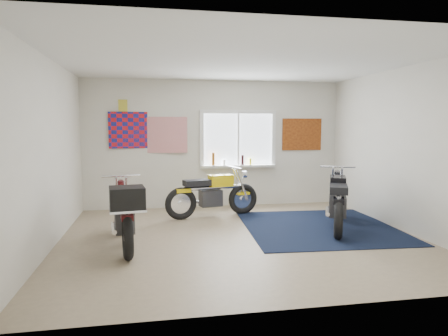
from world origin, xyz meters
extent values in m
plane|color=#9E896B|center=(0.00, 0.00, 0.00)|extent=(5.50, 5.50, 0.00)
plane|color=white|center=(0.00, 0.00, 2.70)|extent=(5.50, 5.50, 0.00)
plane|color=silver|center=(0.00, 2.50, 1.35)|extent=(5.50, 0.00, 5.50)
plane|color=silver|center=(0.00, -2.50, 1.35)|extent=(5.50, 0.00, 5.50)
plane|color=silver|center=(-2.75, 0.00, 1.35)|extent=(0.00, 5.00, 5.00)
plane|color=silver|center=(2.75, 0.00, 1.35)|extent=(0.00, 5.00, 5.00)
cube|color=black|center=(1.48, 0.36, 0.01)|extent=(2.65, 2.75, 0.01)
cube|color=white|center=(0.50, 2.48, 1.45)|extent=(1.50, 0.02, 1.10)
cube|color=white|center=(0.50, 2.47, 2.04)|extent=(1.66, 0.06, 0.08)
cube|color=white|center=(0.50, 2.47, 0.86)|extent=(1.66, 0.06, 0.08)
cube|color=white|center=(-0.29, 2.47, 1.45)|extent=(0.08, 0.06, 1.10)
cube|color=white|center=(1.29, 2.47, 1.45)|extent=(0.08, 0.06, 1.10)
cube|color=white|center=(0.50, 2.47, 1.45)|extent=(0.04, 0.06, 1.10)
cube|color=white|center=(0.50, 2.41, 0.88)|extent=(1.60, 0.16, 0.04)
cylinder|color=brown|center=(-0.05, 2.40, 1.04)|extent=(0.07, 0.07, 0.28)
cylinder|color=silver|center=(0.18, 2.40, 0.96)|extent=(0.06, 0.06, 0.12)
cylinder|color=black|center=(0.58, 2.40, 1.01)|extent=(0.06, 0.06, 0.22)
cylinder|color=yellow|center=(0.76, 2.40, 0.97)|extent=(0.05, 0.05, 0.14)
plane|color=red|center=(-1.70, 2.48, 1.65)|extent=(1.00, 0.07, 1.00)
plane|color=red|center=(-1.05, 2.46, 1.55)|extent=(0.90, 0.09, 0.90)
cube|color=gold|center=(-1.90, 2.48, 2.15)|extent=(0.18, 0.02, 0.24)
cube|color=#A54C14|center=(1.95, 2.48, 1.55)|extent=(0.90, 0.03, 0.70)
torus|color=black|center=(0.42, 1.64, 0.30)|extent=(0.62, 0.25, 0.61)
torus|color=black|center=(-0.82, 1.36, 0.30)|extent=(0.62, 0.25, 0.61)
cylinder|color=white|center=(0.42, 1.64, 0.30)|extent=(0.12, 0.11, 0.10)
cylinder|color=white|center=(-0.82, 1.36, 0.30)|extent=(0.12, 0.11, 0.10)
cylinder|color=white|center=(-0.20, 1.50, 0.56)|extent=(1.14, 0.33, 0.08)
cube|color=#2B2B2D|center=(-0.25, 1.49, 0.36)|extent=(0.46, 0.34, 0.31)
cylinder|color=white|center=(-0.28, 1.63, 0.27)|extent=(0.50, 0.17, 0.06)
cube|color=yellow|center=(-0.04, 1.54, 0.69)|extent=(0.50, 0.33, 0.22)
cube|color=black|center=(-0.51, 1.43, 0.67)|extent=(0.54, 0.36, 0.11)
cube|color=yellow|center=(-0.78, 1.37, 0.55)|extent=(0.30, 0.20, 0.07)
cube|color=yellow|center=(0.42, 1.64, 0.41)|extent=(0.28, 0.18, 0.05)
cylinder|color=white|center=(0.26, 1.60, 0.93)|extent=(0.16, 0.56, 0.03)
cylinder|color=white|center=(0.44, 1.64, 0.78)|extent=(0.12, 0.16, 0.15)
torus|color=black|center=(2.04, 0.89, 0.31)|extent=(0.38, 0.62, 0.62)
torus|color=black|center=(1.46, -0.36, 0.31)|extent=(0.38, 0.62, 0.62)
cylinder|color=white|center=(2.04, 0.89, 0.31)|extent=(0.13, 0.14, 0.11)
cylinder|color=white|center=(1.46, -0.36, 0.31)|extent=(0.13, 0.14, 0.11)
cylinder|color=white|center=(1.75, 0.26, 0.61)|extent=(0.60, 1.16, 0.09)
cube|color=#2B2B2D|center=(1.73, 0.22, 0.39)|extent=(0.44, 0.52, 0.33)
cylinder|color=white|center=(1.59, 0.28, 0.30)|extent=(0.29, 0.52, 0.07)
cube|color=black|center=(1.82, 0.42, 0.75)|extent=(0.44, 0.55, 0.24)
cube|color=black|center=(1.61, -0.05, 0.73)|extent=(0.48, 0.61, 0.12)
cube|color=black|center=(1.48, -0.32, 0.59)|extent=(0.27, 0.33, 0.08)
cube|color=black|center=(2.04, 0.89, 0.42)|extent=(0.24, 0.31, 0.05)
cylinder|color=white|center=(1.96, 0.73, 1.00)|extent=(0.57, 0.29, 0.04)
cylinder|color=white|center=(2.05, 0.91, 0.85)|extent=(0.18, 0.16, 0.16)
torus|color=black|center=(-1.84, 0.54, 0.30)|extent=(0.20, 0.62, 0.61)
torus|color=black|center=(-1.66, -0.77, 0.30)|extent=(0.20, 0.62, 0.61)
cylinder|color=white|center=(-1.84, 0.54, 0.30)|extent=(0.11, 0.12, 0.10)
cylinder|color=white|center=(-1.66, -0.77, 0.30)|extent=(0.11, 0.12, 0.10)
cylinder|color=white|center=(-1.75, -0.12, 0.59)|extent=(0.24, 1.19, 0.09)
cube|color=#2B2B2D|center=(-1.74, -0.16, 0.38)|extent=(0.32, 0.46, 0.32)
cylinder|color=white|center=(-1.89, -0.18, 0.28)|extent=(0.13, 0.52, 0.07)
cube|color=#440A0C|center=(-1.77, 0.05, 0.72)|extent=(0.30, 0.50, 0.23)
cube|color=black|center=(-1.71, -0.44, 0.70)|extent=(0.33, 0.55, 0.11)
cube|color=#440A0C|center=(-1.67, -0.73, 0.57)|extent=(0.19, 0.30, 0.08)
cube|color=#440A0C|center=(-1.84, 0.54, 0.42)|extent=(0.17, 0.28, 0.05)
cylinder|color=white|center=(-1.81, 0.37, 0.96)|extent=(0.59, 0.11, 0.03)
cylinder|color=white|center=(-1.84, 0.56, 0.81)|extent=(0.16, 0.11, 0.15)
cube|color=black|center=(-1.65, -0.87, 0.83)|extent=(0.47, 0.45, 0.28)
camera|label=1|loc=(-1.33, -5.95, 1.73)|focal=32.00mm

